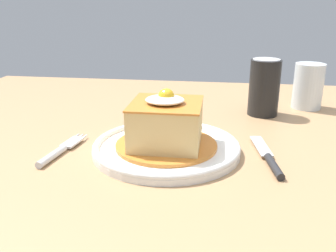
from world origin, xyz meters
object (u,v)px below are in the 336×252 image
object	(u,v)px
fork	(59,151)
drinking_glass	(308,89)
main_plate	(166,147)
soda_can	(264,87)
knife	(270,160)

from	to	relation	value
fork	drinking_glass	world-z (taller)	drinking_glass
main_plate	soda_can	distance (m)	0.31
soda_can	drinking_glass	distance (m)	0.13
fork	main_plate	bearing A→B (deg)	11.70
fork	knife	bearing A→B (deg)	2.33
fork	soda_can	xyz separation A→B (m)	(0.36, 0.28, 0.06)
main_plate	drinking_glass	bearing A→B (deg)	47.22
soda_can	fork	bearing A→B (deg)	-141.95
main_plate	drinking_glass	size ratio (longest dim) A/B	2.37
knife	drinking_glass	size ratio (longest dim) A/B	1.58
soda_can	knife	bearing A→B (deg)	-92.67
knife	drinking_glass	distance (m)	0.36
fork	drinking_glass	distance (m)	0.58
knife	drinking_glass	xyz separation A→B (m)	(0.12, 0.33, 0.04)
drinking_glass	main_plate	bearing A→B (deg)	-132.78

